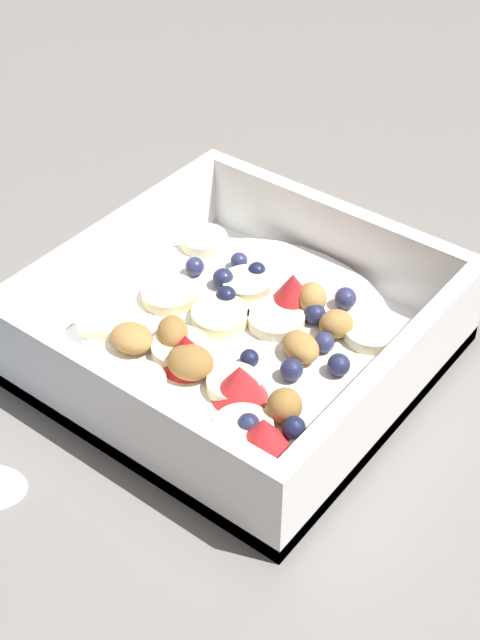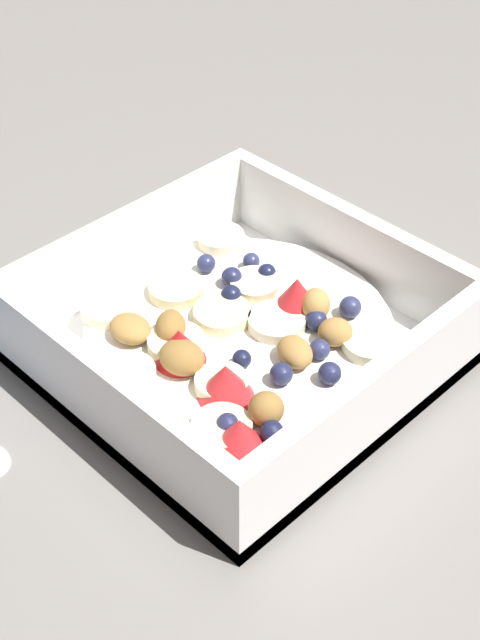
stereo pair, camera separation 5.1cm
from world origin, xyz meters
TOP-DOWN VIEW (x-y plane):
  - ground_plane at (0.00, 0.00)m, footprint 2.40×2.40m
  - fruit_bowl at (0.01, -0.01)m, footprint 0.20×0.20m

SIDE VIEW (x-z plane):
  - ground_plane at x=0.00m, z-range 0.00..0.00m
  - fruit_bowl at x=0.01m, z-range -0.01..0.05m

